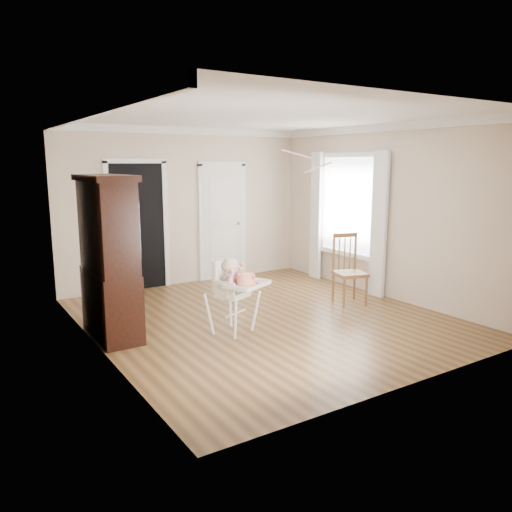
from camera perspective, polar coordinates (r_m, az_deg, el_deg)
floor at (r=6.94m, az=1.08°, el=-7.09°), size 5.00×5.00×0.00m
ceiling at (r=6.64m, az=1.17°, el=15.71°), size 5.00×5.00×0.00m
wall_back at (r=8.83m, az=-7.93°, el=5.59°), size 4.50×0.00×4.50m
wall_left at (r=5.73m, az=-17.97°, el=2.46°), size 0.00×5.00×5.00m
wall_right at (r=8.11m, az=14.53°, el=4.91°), size 0.00×5.00×5.00m
crown_molding at (r=6.63m, az=1.17°, el=15.19°), size 4.50×5.00×0.12m
doorway at (r=8.51m, az=-13.36°, el=3.58°), size 1.06×0.05×2.22m
closet_door at (r=9.16m, az=-3.82°, el=3.80°), size 0.96×0.09×2.13m
window_right at (r=8.63m, az=10.30°, el=4.98°), size 0.13×1.84×2.30m
high_chair at (r=6.22m, az=-2.66°, el=-3.62°), size 0.75×0.82×0.95m
baby at (r=6.20m, az=-2.83°, el=-2.27°), size 0.32×0.24×0.44m
cake at (r=6.04m, az=-1.14°, el=-2.68°), size 0.29×0.29×0.13m
sippy_cup at (r=6.01m, az=-2.93°, el=-2.75°), size 0.07×0.07×0.16m
china_cabinet at (r=6.26m, az=-16.43°, el=-0.16°), size 0.52×1.17×1.97m
dining_chair at (r=7.67m, az=10.58°, el=-1.74°), size 0.53×0.53×1.05m
streamer at (r=7.73m, az=4.69°, el=11.54°), size 0.29×0.43×0.15m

